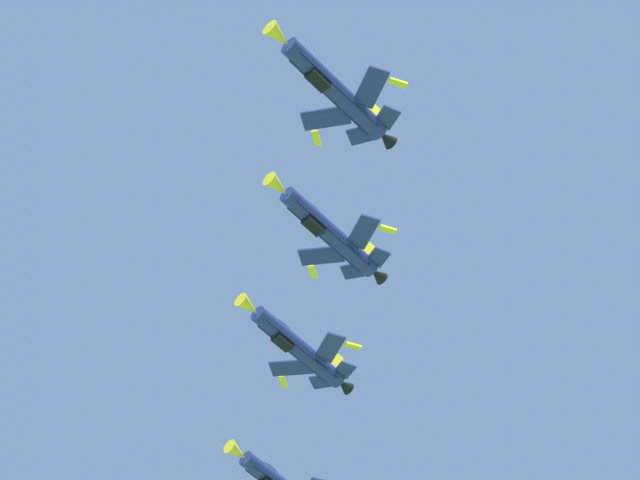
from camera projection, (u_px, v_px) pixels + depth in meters
fighter_jet_left_wing at (333, 88)px, 137.36m from camera, size 13.87×11.74×4.38m
fighter_jet_right_wing at (328, 231)px, 148.45m from camera, size 13.87×11.72×4.39m
fighter_jet_left_outer at (297, 346)px, 156.93m from camera, size 13.87×11.71×4.39m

